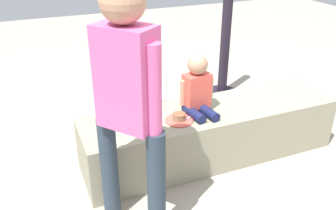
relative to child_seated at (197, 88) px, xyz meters
name	(u,v)px	position (x,y,z in m)	size (l,w,h in m)	color
ground_plane	(209,155)	(0.14, -0.01, -0.67)	(12.00, 12.00, 0.00)	#9E9584
concrete_ledge	(210,133)	(0.14, -0.01, -0.44)	(2.19, 0.56, 0.46)	gray
child_seated	(197,88)	(0.00, 0.00, 0.00)	(0.28, 0.33, 0.48)	#161C45
adult_standing	(128,94)	(-0.73, -0.54, 0.30)	(0.36, 0.40, 1.62)	#273541
cake_plate	(179,119)	(-0.20, -0.09, -0.19)	(0.22, 0.22, 0.07)	#E0594C
gift_bag	(241,102)	(0.80, 0.54, -0.52)	(0.20, 0.11, 0.34)	#59C6B2
railing_post	(225,52)	(0.89, 1.09, -0.15)	(0.36, 0.36, 1.34)	black
water_bottle_near_gift	(127,112)	(-0.35, 0.86, -0.56)	(0.07, 0.07, 0.24)	silver
water_bottle_far_side	(192,83)	(0.60, 1.29, -0.57)	(0.06, 0.06, 0.23)	silver
party_cup_red	(185,104)	(0.33, 0.92, -0.62)	(0.08, 0.08, 0.10)	red
cake_box_white	(153,101)	(0.02, 1.09, -0.60)	(0.32, 0.31, 0.14)	white
handbag_black_leather	(212,113)	(0.42, 0.47, -0.54)	(0.30, 0.11, 0.35)	black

